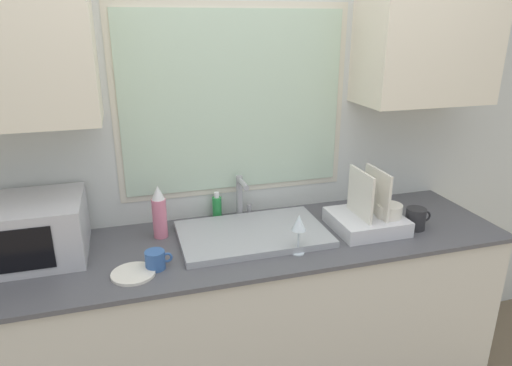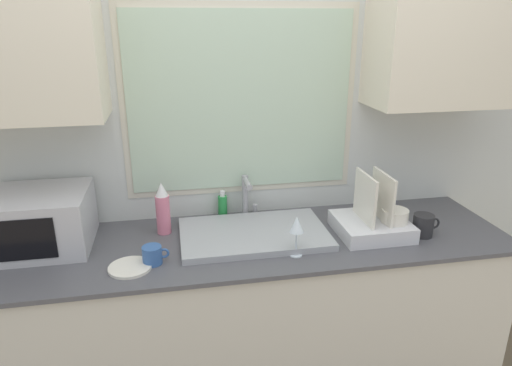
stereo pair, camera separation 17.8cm
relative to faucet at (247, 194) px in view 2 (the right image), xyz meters
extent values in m
cube|color=beige|center=(-0.01, -0.24, -0.58)|extent=(2.31, 0.63, 0.87)
cube|color=#4C4C51|center=(-0.01, -0.24, -0.14)|extent=(2.34, 0.66, 0.02)
cube|color=silver|center=(-0.01, 0.10, 0.28)|extent=(6.00, 0.06, 2.60)
cube|color=beige|center=(-0.01, 0.07, 0.44)|extent=(1.12, 0.01, 0.90)
cube|color=#B2CCB2|center=(-0.01, 0.07, 0.44)|extent=(1.06, 0.01, 0.84)
cube|color=beige|center=(-0.92, -0.09, 0.78)|extent=(0.64, 0.32, 0.72)
cube|color=beige|center=(0.90, -0.09, 0.78)|extent=(0.64, 0.32, 0.72)
cube|color=#9EA0A5|center=(0.00, -0.22, -0.11)|extent=(0.66, 0.42, 0.03)
cylinder|color=#99999E|center=(0.00, 0.02, -0.02)|extent=(0.03, 0.03, 0.22)
cylinder|color=#99999E|center=(0.00, -0.05, 0.07)|extent=(0.03, 0.14, 0.03)
cylinder|color=#99999E|center=(0.05, 0.02, -0.10)|extent=(0.02, 0.02, 0.06)
cube|color=#B2B2B7|center=(-0.93, -0.14, 0.00)|extent=(0.42, 0.38, 0.25)
cube|color=black|center=(-0.96, -0.32, 0.00)|extent=(0.27, 0.01, 0.17)
cube|color=silver|center=(0.54, -0.28, -0.09)|extent=(0.32, 0.30, 0.07)
cube|color=silver|center=(0.49, -0.28, 0.05)|extent=(0.01, 0.22, 0.22)
cube|color=silver|center=(0.58, -0.28, 0.05)|extent=(0.01, 0.22, 0.22)
cylinder|color=silver|center=(0.62, -0.33, -0.03)|extent=(0.12, 0.12, 0.06)
cylinder|color=#D8728C|center=(-0.41, -0.10, -0.03)|extent=(0.06, 0.06, 0.18)
cone|color=silver|center=(-0.41, -0.10, 0.09)|extent=(0.06, 0.06, 0.06)
cylinder|color=#268C3F|center=(-0.12, 0.04, -0.07)|extent=(0.05, 0.05, 0.11)
cylinder|color=white|center=(-0.12, 0.04, 0.00)|extent=(0.03, 0.03, 0.03)
cylinder|color=#335999|center=(-0.45, -0.38, -0.09)|extent=(0.08, 0.08, 0.08)
torus|color=#335999|center=(-0.41, -0.38, -0.09)|extent=(0.04, 0.01, 0.04)
cylinder|color=silver|center=(0.14, -0.42, -0.12)|extent=(0.05, 0.05, 0.00)
cylinder|color=silver|center=(0.14, -0.42, -0.07)|extent=(0.01, 0.01, 0.10)
cone|color=silver|center=(0.14, -0.42, 0.02)|extent=(0.06, 0.06, 0.07)
cylinder|color=#262628|center=(0.76, -0.35, -0.08)|extent=(0.09, 0.09, 0.10)
torus|color=#262628|center=(0.81, -0.35, -0.07)|extent=(0.06, 0.01, 0.06)
cylinder|color=silver|center=(-0.54, -0.41, -0.12)|extent=(0.17, 0.17, 0.01)
camera|label=1|loc=(-0.52, -2.03, 0.81)|focal=32.00mm
camera|label=2|loc=(-0.35, -2.07, 0.81)|focal=32.00mm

